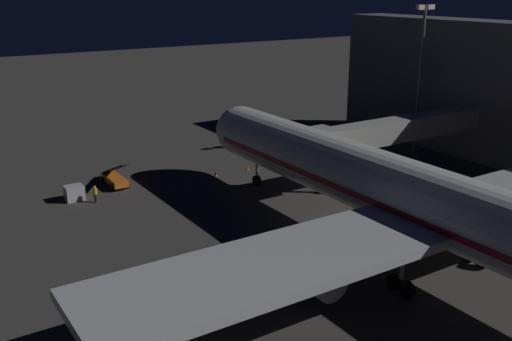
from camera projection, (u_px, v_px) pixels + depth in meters
name	position (u px, v px, depth m)	size (l,w,h in m)	color
ground_plane	(344.00, 230.00, 53.52)	(320.00, 320.00, 0.00)	#383533
airliner_at_gate	(434.00, 206.00, 43.93)	(54.75, 62.13, 18.00)	silver
jet_bridge	(387.00, 132.00, 65.78)	(25.71, 3.40, 7.16)	#9E9E99
apron_floodlight_mast	(420.00, 69.00, 75.49)	(2.90, 0.50, 19.05)	#59595E
belt_loader	(115.00, 178.00, 65.01)	(1.96, 7.60, 3.49)	orange
baggage_container_mid_row	(74.00, 193.00, 60.66)	(1.88, 1.54, 1.57)	#B7BABF
ground_crew_near_nose_gear	(95.00, 193.00, 60.02)	(0.40, 0.40, 1.79)	black
traffic_cone_nose_port	(247.00, 168.00, 70.72)	(0.36, 0.36, 0.55)	orange
traffic_cone_nose_starboard	(216.00, 174.00, 68.45)	(0.36, 0.36, 0.55)	orange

